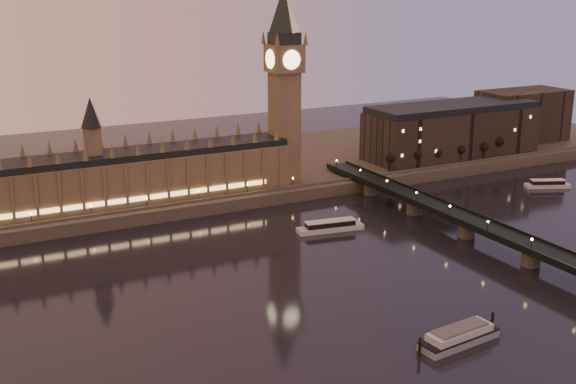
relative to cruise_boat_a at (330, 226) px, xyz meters
name	(u,v)px	position (x,y,z in m)	size (l,w,h in m)	color
ground	(305,292)	(-42.89, -54.06, -2.17)	(700.00, 700.00, 0.00)	black
far_embankment	(213,173)	(-12.89, 110.94, 0.83)	(560.00, 130.00, 6.00)	#423D35
palace_of_westminster	(108,173)	(-83.02, 66.93, 19.54)	(180.00, 26.62, 52.00)	brown
big_ben	(284,72)	(11.10, 66.93, 61.78)	(17.68, 17.68, 104.00)	brown
westminster_bridge	(497,238)	(48.72, -54.06, 3.35)	(13.20, 260.00, 15.30)	black
city_block	(476,125)	(152.05, 76.87, 20.07)	(155.00, 45.00, 34.00)	black
bare_tree_0	(391,158)	(71.97, 54.94, 12.07)	(5.44, 5.44, 11.07)	black
bare_tree_1	(415,155)	(88.25, 54.94, 12.07)	(5.44, 5.44, 11.07)	black
bare_tree_2	(438,152)	(104.53, 54.94, 12.07)	(5.44, 5.44, 11.07)	black
bare_tree_3	(460,149)	(120.81, 54.94, 12.07)	(5.44, 5.44, 11.07)	black
bare_tree_4	(481,146)	(137.09, 54.94, 12.07)	(5.44, 5.44, 11.07)	black
bare_tree_5	(502,144)	(153.37, 54.94, 12.07)	(5.44, 5.44, 11.07)	black
cruise_boat_a	(330,226)	(0.00, 0.00, 0.00)	(31.43, 11.25, 4.92)	silver
cruise_boat_b	(547,184)	(142.93, 7.21, -0.20)	(24.65, 15.34, 4.48)	silver
moored_barge	(459,336)	(-18.81, -110.30, 0.36)	(32.56, 10.77, 6.00)	#8699AA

